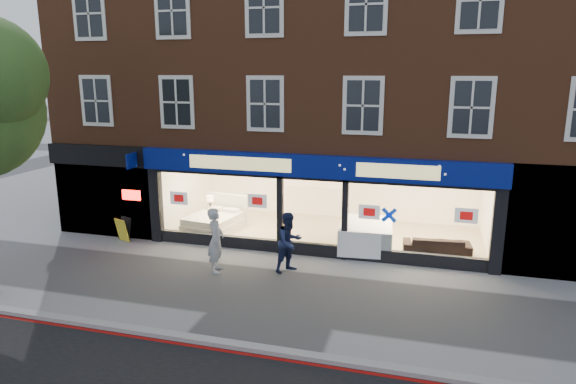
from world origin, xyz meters
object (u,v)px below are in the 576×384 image
at_px(pedestrian_blue, 289,242).
at_px(sofa, 437,246).
at_px(a_board, 124,229).
at_px(pedestrian_grey, 216,240).
at_px(display_bed, 215,221).
at_px(mattress_stack, 366,235).

bearing_deg(pedestrian_blue, sofa, -25.77).
relative_size(a_board, pedestrian_grey, 0.43).
relative_size(sofa, pedestrian_grey, 1.08).
bearing_deg(a_board, sofa, 26.88).
relative_size(pedestrian_grey, pedestrian_blue, 1.07).
height_order(a_board, pedestrian_blue, pedestrian_blue).
relative_size(display_bed, pedestrian_grey, 1.18).
xyz_separation_m(sofa, pedestrian_blue, (-4.20, -2.33, 0.50)).
height_order(display_bed, pedestrian_grey, pedestrian_grey).
height_order(sofa, pedestrian_grey, pedestrian_grey).
xyz_separation_m(mattress_stack, sofa, (2.26, -0.10, -0.12)).
bearing_deg(a_board, mattress_stack, 29.32).
distance_m(mattress_stack, sofa, 2.27).
xyz_separation_m(display_bed, pedestrian_blue, (3.64, -2.90, 0.47)).
height_order(display_bed, pedestrian_blue, pedestrian_blue).
bearing_deg(mattress_stack, display_bed, 175.14).
relative_size(display_bed, a_board, 2.74).
bearing_deg(a_board, display_bed, 53.92).
relative_size(sofa, a_board, 2.49).
bearing_deg(display_bed, mattress_stack, 3.68).
bearing_deg(pedestrian_grey, mattress_stack, -64.31).
bearing_deg(pedestrian_grey, a_board, 57.12).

